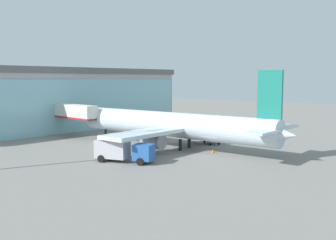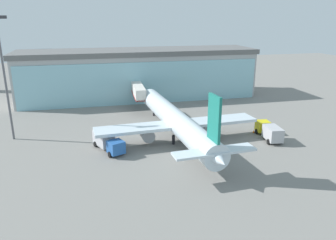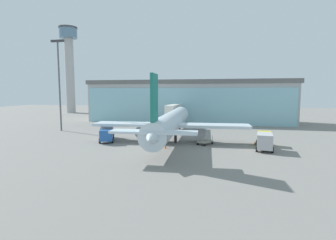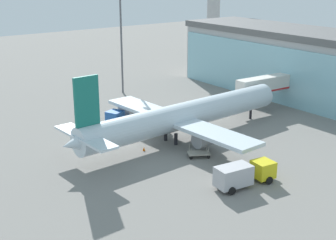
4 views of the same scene
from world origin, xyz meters
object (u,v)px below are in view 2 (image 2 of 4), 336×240
(catering_truck, at_px, (108,141))
(safety_cone_nose, at_px, (190,152))
(apron_light_mast, at_px, (4,70))
(fuel_truck, at_px, (269,131))
(airplane, at_px, (176,121))
(baggage_cart, at_px, (215,138))
(safety_cone_wingtip, at_px, (254,131))
(jet_bridge, at_px, (138,90))

(catering_truck, relative_size, safety_cone_nose, 13.81)
(apron_light_mast, bearing_deg, safety_cone_nose, -26.95)
(catering_truck, distance_m, fuel_truck, 27.64)
(airplane, xyz_separation_m, fuel_truck, (15.74, -4.01, -1.91))
(baggage_cart, bearing_deg, catering_truck, -61.68)
(fuel_truck, xyz_separation_m, safety_cone_nose, (-15.37, -2.74, -1.19))
(catering_truck, height_order, safety_cone_nose, catering_truck)
(apron_light_mast, bearing_deg, safety_cone_wingtip, -10.38)
(jet_bridge, relative_size, safety_cone_nose, 23.25)
(jet_bridge, height_order, apron_light_mast, apron_light_mast)
(jet_bridge, distance_m, apron_light_mast, 29.08)
(catering_truck, relative_size, baggage_cart, 2.36)
(jet_bridge, height_order, fuel_truck, jet_bridge)
(jet_bridge, bearing_deg, fuel_truck, -139.93)
(apron_light_mast, xyz_separation_m, baggage_cart, (33.70, -9.69, -11.57))
(apron_light_mast, bearing_deg, baggage_cart, -16.04)
(airplane, distance_m, safety_cone_nose, 7.44)
(baggage_cart, xyz_separation_m, safety_cone_wingtip, (8.42, 1.97, -0.23))
(apron_light_mast, bearing_deg, airplane, -15.00)
(catering_truck, xyz_separation_m, fuel_truck, (27.55, -2.23, 0.00))
(apron_light_mast, distance_m, safety_cone_wingtip, 44.41)
(airplane, relative_size, safety_cone_wingtip, 68.69)
(jet_bridge, bearing_deg, baggage_cart, -154.88)
(safety_cone_wingtip, bearing_deg, safety_cone_nose, -156.25)
(catering_truck, xyz_separation_m, safety_cone_wingtip, (26.63, 1.38, -1.19))
(jet_bridge, relative_size, airplane, 0.34)
(safety_cone_wingtip, bearing_deg, baggage_cart, -166.81)
(apron_light_mast, relative_size, safety_cone_nose, 37.42)
(apron_light_mast, distance_m, catering_truck, 20.86)
(airplane, height_order, safety_cone_wingtip, airplane)
(airplane, relative_size, fuel_truck, 5.02)
(apron_light_mast, xyz_separation_m, fuel_truck, (43.04, -11.32, -10.60))
(apron_light_mast, height_order, baggage_cart, apron_light_mast)
(fuel_truck, relative_size, safety_cone_wingtip, 13.68)
(safety_cone_wingtip, bearing_deg, jet_bridge, 129.45)
(safety_cone_nose, bearing_deg, jet_bridge, 96.74)
(jet_bridge, bearing_deg, safety_cone_nose, -169.75)
(apron_light_mast, height_order, fuel_truck, apron_light_mast)
(baggage_cart, xyz_separation_m, safety_cone_nose, (-6.02, -4.38, -0.23))
(fuel_truck, bearing_deg, safety_cone_wingtip, 21.77)
(apron_light_mast, distance_m, airplane, 29.57)
(jet_bridge, height_order, baggage_cart, jet_bridge)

